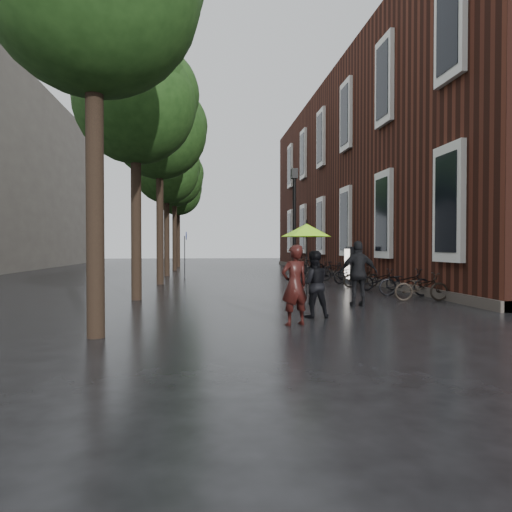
{
  "coord_description": "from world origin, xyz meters",
  "views": [
    {
      "loc": [
        -2.08,
        -7.61,
        1.66
      ],
      "look_at": [
        -0.38,
        6.55,
        1.38
      ],
      "focal_mm": 32.0,
      "sensor_mm": 36.0,
      "label": 1
    }
  ],
  "objects": [
    {
      "name": "ground",
      "position": [
        0.0,
        0.0,
        0.0
      ],
      "size": [
        120.0,
        120.0,
        0.0
      ],
      "primitive_type": "plane",
      "color": "black"
    },
    {
      "name": "person_burgundy",
      "position": [
        -0.11,
        1.88,
        0.86
      ],
      "size": [
        0.72,
        0.59,
        1.71
      ],
      "primitive_type": "imported",
      "rotation": [
        0.0,
        0.0,
        3.47
      ],
      "color": "black",
      "rests_on": "ground"
    },
    {
      "name": "street_trees",
      "position": [
        -3.99,
        15.91,
        6.34
      ],
      "size": [
        4.33,
        34.03,
        8.91
      ],
      "color": "black",
      "rests_on": "ground"
    },
    {
      "name": "person_black",
      "position": [
        0.55,
        2.88,
        0.79
      ],
      "size": [
        0.78,
        0.62,
        1.58
      ],
      "primitive_type": "imported",
      "rotation": [
        0.0,
        0.0,
        3.17
      ],
      "color": "black",
      "rests_on": "ground"
    },
    {
      "name": "parked_bicycles",
      "position": [
        4.61,
        13.16,
        0.46
      ],
      "size": [
        2.08,
        15.98,
        1.04
      ],
      "color": "black",
      "rests_on": "ground"
    },
    {
      "name": "brick_building",
      "position": [
        10.47,
        19.46,
        5.99
      ],
      "size": [
        10.2,
        33.2,
        12.0
      ],
      "color": "#38160F",
      "rests_on": "ground"
    },
    {
      "name": "ad_lightbox",
      "position": [
        4.73,
        12.77,
        0.84
      ],
      "size": [
        0.26,
        1.11,
        1.68
      ],
      "rotation": [
        0.0,
        0.0,
        -0.09
      ],
      "color": "black",
      "rests_on": "ground"
    },
    {
      "name": "pedestrian_walking",
      "position": [
        2.31,
        4.73,
        0.92
      ],
      "size": [
        1.11,
        0.52,
        1.84
      ],
      "primitive_type": "imported",
      "rotation": [
        0.0,
        0.0,
        3.07
      ],
      "color": "black",
      "rests_on": "ground"
    },
    {
      "name": "lime_umbrella",
      "position": [
        0.27,
        2.41,
        2.04
      ],
      "size": [
        1.15,
        1.15,
        1.69
      ],
      "rotation": [
        0.0,
        0.0,
        0.35
      ],
      "color": "black",
      "rests_on": "ground"
    },
    {
      "name": "cycle_sign",
      "position": [
        -2.94,
        17.4,
        1.65
      ],
      "size": [
        0.13,
        0.45,
        2.49
      ],
      "rotation": [
        0.0,
        0.0,
        -0.04
      ],
      "color": "#262628",
      "rests_on": "ground"
    },
    {
      "name": "lamp_post",
      "position": [
        1.53,
        9.87,
        2.86
      ],
      "size": [
        0.24,
        0.24,
        4.71
      ],
      "rotation": [
        0.0,
        0.0,
        0.08
      ],
      "color": "black",
      "rests_on": "ground"
    }
  ]
}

